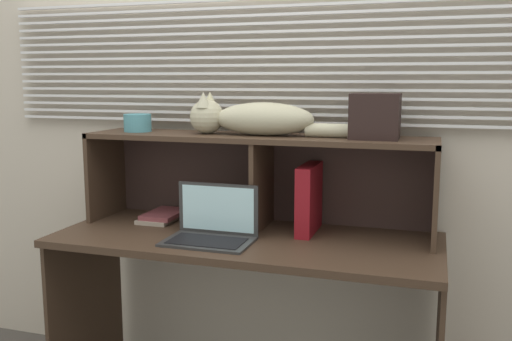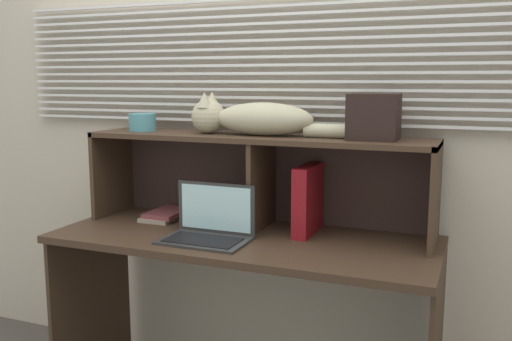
% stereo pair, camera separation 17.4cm
% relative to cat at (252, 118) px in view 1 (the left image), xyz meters
% --- Properties ---
extents(back_panel_with_blinds, '(4.40, 0.08, 2.50)m').
position_rel_cat_xyz_m(back_panel_with_blinds, '(0.02, 0.21, 0.01)').
color(back_panel_with_blinds, beige).
rests_on(back_panel_with_blinds, ground).
extents(desk, '(1.57, 0.63, 0.77)m').
position_rel_cat_xyz_m(desk, '(0.02, -0.15, -0.62)').
color(desk, '#3E2B1F').
rests_on(desk, ground).
extents(hutch_shelf_unit, '(1.49, 0.32, 0.40)m').
position_rel_cat_xyz_m(hutch_shelf_unit, '(0.02, 0.03, -0.19)').
color(hutch_shelf_unit, '#3E2B1F').
rests_on(hutch_shelf_unit, desk).
extents(cat, '(0.74, 0.16, 0.18)m').
position_rel_cat_xyz_m(cat, '(0.00, 0.00, 0.00)').
color(cat, '#B5AF90').
rests_on(cat, hutch_shelf_unit).
extents(laptop, '(0.34, 0.22, 0.22)m').
position_rel_cat_xyz_m(laptop, '(-0.09, -0.24, -0.43)').
color(laptop, '#2E2E2E').
rests_on(laptop, desk).
extents(binder_upright, '(0.06, 0.26, 0.29)m').
position_rel_cat_xyz_m(binder_upright, '(0.25, -0.00, -0.33)').
color(binder_upright, maroon).
rests_on(binder_upright, desk).
extents(book_stack, '(0.16, 0.24, 0.04)m').
position_rel_cat_xyz_m(book_stack, '(-0.43, -0.00, -0.46)').
color(book_stack, gray).
rests_on(book_stack, desk).
extents(small_basket, '(0.12, 0.12, 0.08)m').
position_rel_cat_xyz_m(small_basket, '(-0.54, -0.00, -0.03)').
color(small_basket, teal).
rests_on(small_basket, hutch_shelf_unit).
extents(storage_box, '(0.19, 0.16, 0.18)m').
position_rel_cat_xyz_m(storage_box, '(0.51, -0.00, 0.02)').
color(storage_box, black).
rests_on(storage_box, hutch_shelf_unit).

